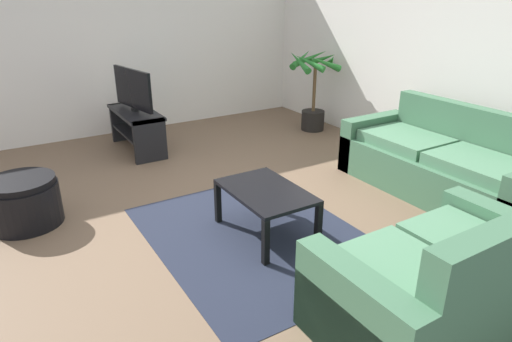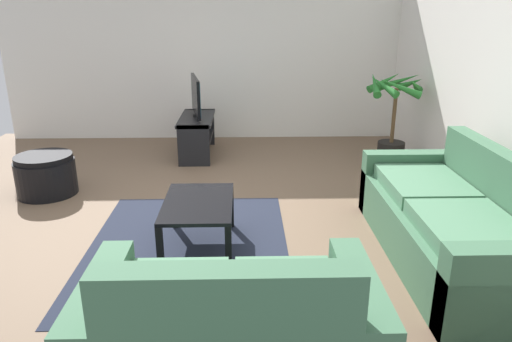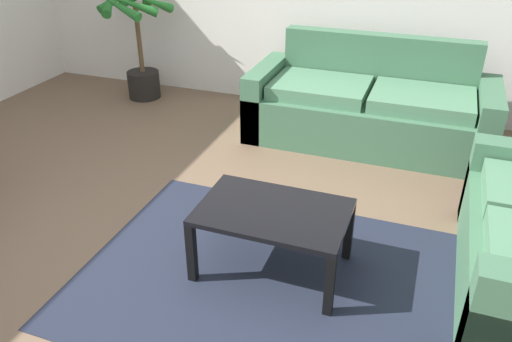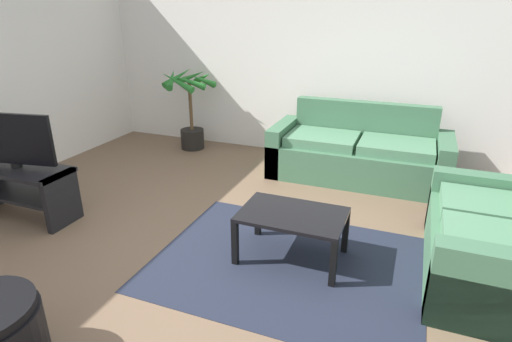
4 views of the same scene
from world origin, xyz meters
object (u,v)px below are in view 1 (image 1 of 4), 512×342
at_px(couch_loveseat, 439,285).
at_px(potted_palm, 313,92).
at_px(tv, 133,89).
at_px(coffee_table, 266,196).
at_px(tv_stand, 137,125).
at_px(couch_main, 442,166).
at_px(ottoman, 24,202).

xyz_separation_m(couch_loveseat, potted_palm, (-3.83, 1.99, 0.29)).
distance_m(tv, coffee_table, 2.82).
distance_m(couch_loveseat, tv_stand, 4.35).
xyz_separation_m(couch_main, tv_stand, (-3.00, -2.31, 0.05)).
bearing_deg(ottoman, couch_main, 68.14).
xyz_separation_m(couch_main, couch_loveseat, (1.31, -1.74, -0.00)).
xyz_separation_m(tv, coffee_table, (2.77, 0.26, -0.46)).
bearing_deg(couch_main, ottoman, -111.86).
relative_size(couch_loveseat, potted_palm, 1.30).
height_order(tv, coffee_table, tv).
height_order(couch_loveseat, ottoman, couch_loveseat).
height_order(tv_stand, coffee_table, tv_stand).
relative_size(tv, coffee_table, 1.02).
height_order(coffee_table, potted_palm, potted_palm).
relative_size(couch_main, tv_stand, 1.94).
height_order(couch_loveseat, tv_stand, couch_loveseat).
bearing_deg(tv_stand, ottoman, -46.16).
relative_size(tv_stand, coffee_table, 1.27).
bearing_deg(ottoman, tv, 133.79).
distance_m(potted_palm, ottoman, 4.22).
height_order(couch_main, coffee_table, couch_main).
relative_size(coffee_table, ottoman, 1.37).
height_order(couch_loveseat, tv, tv).
distance_m(tv_stand, coffee_table, 2.78).
height_order(tv_stand, tv, tv).
height_order(couch_loveseat, potted_palm, potted_palm).
bearing_deg(potted_palm, coffee_table, -45.20).
relative_size(tv_stand, ottoman, 1.74).
bearing_deg(couch_main, coffee_table, -96.57).
bearing_deg(coffee_table, couch_main, 83.43).
relative_size(couch_main, couch_loveseat, 1.38).
height_order(coffee_table, ottoman, ottoman).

